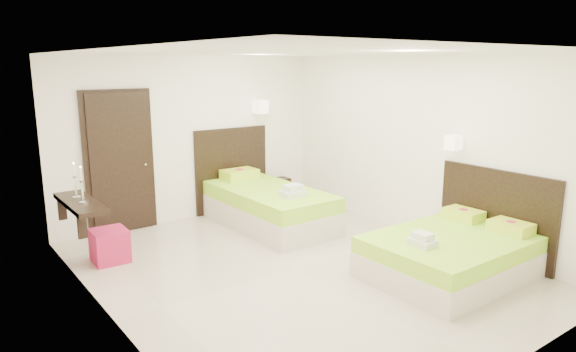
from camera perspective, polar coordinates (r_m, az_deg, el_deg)
floor at (r=6.45m, az=0.89°, el=-10.17°), size 5.50×5.50×0.00m
bed_single at (r=8.04m, az=-2.48°, el=-3.05°), size 1.36×2.27×1.87m
bed_double at (r=6.47m, az=17.92°, el=-8.04°), size 1.89×1.60×1.56m
nightstand at (r=9.35m, az=-1.67°, el=-1.56°), size 0.51×0.45×0.45m
ottoman at (r=6.96m, az=-19.20°, el=-7.31°), size 0.43×0.43×0.42m
door at (r=7.93m, az=-18.18°, el=1.42°), size 1.02×0.15×2.14m
console_shelf at (r=6.71m, az=-22.16°, el=-2.85°), size 0.35×1.20×0.78m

